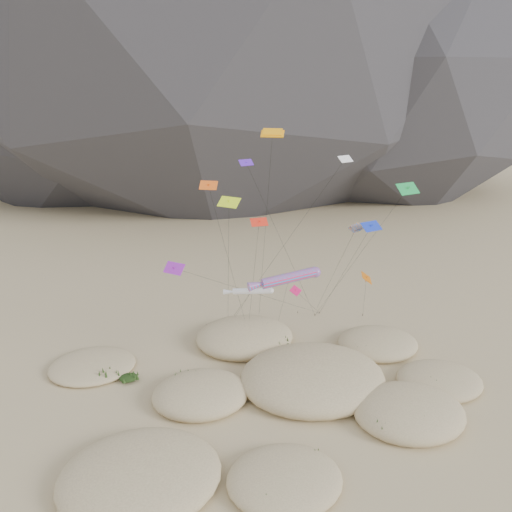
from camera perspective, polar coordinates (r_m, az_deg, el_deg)
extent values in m
plane|color=#CCB789|center=(56.77, 5.02, -17.79)|extent=(500.00, 500.00, 0.00)
ellipsoid|color=#2B2B30|center=(168.28, -19.39, 22.34)|extent=(136.20, 127.83, 116.00)
ellipsoid|color=black|center=(167.53, 15.62, 20.65)|extent=(130.55, 126.41, 100.00)
ellipsoid|color=#CCB789|center=(50.27, -13.12, -23.26)|extent=(14.80, 12.58, 3.25)
ellipsoid|color=#CCB789|center=(49.14, 3.27, -24.14)|extent=(10.59, 9.00, 2.52)
ellipsoid|color=#CCB789|center=(58.27, 17.06, -16.66)|extent=(12.08, 10.27, 3.43)
ellipsoid|color=#CCB789|center=(58.91, -6.34, -15.39)|extent=(11.02, 9.37, 3.14)
ellipsoid|color=#CCB789|center=(61.01, 6.47, -13.65)|extent=(17.28, 14.69, 4.47)
ellipsoid|color=#CCB789|center=(64.87, 20.20, -13.19)|extent=(10.24, 8.70, 2.23)
ellipsoid|color=#CCB789|center=(69.25, -1.31, -9.23)|extent=(13.31, 11.31, 3.66)
ellipsoid|color=#CCB789|center=(70.17, 13.71, -9.67)|extent=(10.90, 9.27, 2.59)
ellipsoid|color=#CCB789|center=(67.13, -18.19, -11.83)|extent=(10.69, 9.08, 1.74)
ellipsoid|color=black|center=(51.79, -14.54, -21.60)|extent=(2.59, 2.22, 0.78)
ellipsoid|color=black|center=(52.41, -12.82, -20.97)|extent=(2.63, 2.25, 0.79)
ellipsoid|color=black|center=(47.38, 2.03, -26.18)|extent=(2.46, 2.10, 0.74)
ellipsoid|color=black|center=(51.15, 6.96, -22.23)|extent=(1.93, 1.66, 0.58)
ellipsoid|color=black|center=(57.03, 17.41, -17.32)|extent=(3.37, 2.88, 1.01)
ellipsoid|color=black|center=(55.29, 15.07, -18.67)|extent=(2.67, 2.29, 0.80)
ellipsoid|color=black|center=(61.06, -8.21, -13.95)|extent=(2.69, 2.30, 0.81)
ellipsoid|color=black|center=(60.06, -5.13, -14.56)|extent=(2.13, 1.82, 0.64)
ellipsoid|color=black|center=(60.41, 7.09, -13.96)|extent=(3.03, 2.59, 0.91)
ellipsoid|color=black|center=(63.29, 9.35, -12.45)|extent=(2.38, 2.04, 0.71)
ellipsoid|color=black|center=(57.69, 6.94, -16.05)|extent=(2.41, 2.06, 0.72)
ellipsoid|color=black|center=(63.69, 20.26, -13.77)|extent=(2.66, 2.28, 0.80)
ellipsoid|color=black|center=(70.13, 0.72, -8.66)|extent=(3.23, 2.77, 0.97)
ellipsoid|color=black|center=(67.29, 2.71, -10.13)|extent=(2.64, 2.26, 0.79)
ellipsoid|color=black|center=(72.27, 13.60, -8.62)|extent=(2.51, 2.15, 0.75)
ellipsoid|color=black|center=(68.40, 12.07, -10.35)|extent=(2.18, 1.87, 0.65)
ellipsoid|color=black|center=(64.60, -16.40, -12.86)|extent=(2.24, 1.92, 0.67)
ellipsoid|color=black|center=(63.61, -14.36, -13.32)|extent=(2.22, 1.90, 0.67)
cylinder|color=#3F2D1E|center=(71.95, -0.93, -8.63)|extent=(0.08, 0.08, 0.30)
cylinder|color=#3F2D1E|center=(74.59, 1.46, -7.52)|extent=(0.08, 0.08, 0.30)
cylinder|color=#3F2D1E|center=(77.61, 4.79, -6.42)|extent=(0.08, 0.08, 0.30)
cylinder|color=#3F2D1E|center=(77.12, 6.76, -6.68)|extent=(0.08, 0.08, 0.30)
cylinder|color=#3F2D1E|center=(77.88, 7.26, -6.42)|extent=(0.08, 0.08, 0.30)
cylinder|color=#3F2D1E|center=(74.20, -3.23, -7.71)|extent=(0.08, 0.08, 0.30)
cylinder|color=#3F2D1E|center=(78.25, 12.10, -6.60)|extent=(0.08, 0.08, 0.30)
cylinder|color=#3F2D1E|center=(73.94, -5.71, -7.89)|extent=(0.08, 0.08, 0.30)
cylinder|color=#FF1A49|center=(55.92, 3.82, -2.50)|extent=(6.59, 2.20, 1.84)
sphere|color=#FF1A49|center=(57.04, 6.81, -1.85)|extent=(1.23, 1.23, 1.23)
cone|color=#FF1A49|center=(54.89, 0.40, -3.26)|extent=(2.79, 1.47, 1.32)
cylinder|color=black|center=(65.38, 3.10, -5.37)|extent=(2.01, 14.70, 13.34)
cylinder|color=silver|center=(57.86, -0.49, -4.03)|extent=(4.48, 1.86, 1.01)
sphere|color=silver|center=(57.60, 1.69, -3.96)|extent=(0.74, 0.74, 0.74)
cone|color=silver|center=(58.25, -2.87, -4.12)|extent=(1.91, 1.09, 0.76)
cylinder|color=black|center=(66.36, -1.77, -6.00)|extent=(0.89, 13.81, 11.14)
cube|color=#FFA20D|center=(57.19, 1.90, 13.80)|extent=(2.77, 1.83, 0.76)
cube|color=#FFA20D|center=(57.17, 1.90, 13.99)|extent=(2.33, 1.48, 0.74)
cylinder|color=black|center=(66.21, 1.00, 2.07)|extent=(0.65, 12.25, 28.49)
cube|color=orange|center=(58.34, 11.36, 3.12)|extent=(2.18, 2.01, 0.59)
cube|color=orange|center=(58.29, 11.37, 3.29)|extent=(1.82, 1.67, 0.58)
cylinder|color=black|center=(68.75, 8.84, -2.08)|extent=(0.84, 16.38, 18.13)
cube|color=#DCFF1A|center=(53.99, -3.11, 6.17)|extent=(2.64, 2.38, 0.91)
cube|color=#DCFF1A|center=(54.02, -3.11, 6.01)|extent=(0.39, 0.39, 0.81)
cylinder|color=black|center=(63.66, -3.18, -1.91)|extent=(0.94, 13.17, 21.76)
cube|color=#5321C4|center=(57.11, -1.14, 10.63)|extent=(1.74, 1.22, 0.62)
cube|color=#5321C4|center=(57.14, -1.14, 10.48)|extent=(0.23, 0.24, 0.54)
cylinder|color=black|center=(66.23, 3.42, 0.64)|extent=(11.96, 10.17, 25.33)
cube|color=#D51458|center=(59.97, 4.55, -3.96)|extent=(1.81, 2.07, 0.63)
cube|color=#D51458|center=(60.03, 4.54, -4.09)|extent=(0.25, 0.27, 0.63)
cylinder|color=black|center=(68.91, 6.08, -5.39)|extent=(7.35, 13.50, 10.35)
cube|color=#1730C4|center=(57.83, 13.05, 3.33)|extent=(2.59, 1.92, 0.82)
cube|color=#1730C4|center=(57.87, 13.04, 3.19)|extent=(0.33, 0.30, 0.80)
cylinder|color=black|center=(67.55, 9.73, -2.31)|extent=(0.79, 15.42, 18.56)
cube|color=green|center=(61.73, 16.95, 7.37)|extent=(3.05, 2.12, 1.14)
cube|color=green|center=(61.77, 16.94, 7.24)|extent=(0.43, 0.46, 0.92)
cylinder|color=black|center=(68.66, 11.28, -0.48)|extent=(7.05, 11.87, 22.03)
cube|color=purple|center=(54.24, -9.34, -1.39)|extent=(2.46, 2.19, 0.99)
cube|color=purple|center=(54.29, -9.33, -1.54)|extent=(0.42, 0.44, 0.75)
cylinder|color=black|center=(65.35, 0.43, -4.44)|extent=(21.48, 16.03, 15.12)
cube|color=white|center=(60.04, 10.18, 10.87)|extent=(1.96, 1.51, 0.68)
cube|color=white|center=(60.06, 10.17, 10.72)|extent=(0.27, 0.27, 0.60)
cylinder|color=black|center=(65.82, 2.74, 0.55)|extent=(13.26, 9.34, 25.40)
cube|color=#D5610B|center=(63.88, 12.50, -2.43)|extent=(1.81, 2.58, 0.88)
cube|color=#D5610B|center=(63.94, 12.49, -2.55)|extent=(0.32, 0.34, 0.80)
cylinder|color=black|center=(71.04, 12.28, -4.76)|extent=(4.20, 10.14, 10.76)
cube|color=red|center=(58.22, 0.36, 3.90)|extent=(2.08, 1.21, 0.76)
cube|color=red|center=(58.27, 0.36, 3.76)|extent=(0.26, 0.25, 0.68)
cylinder|color=black|center=(64.72, -0.35, -3.07)|extent=(0.37, 7.29, 18.48)
cube|color=orange|center=(58.09, -5.46, 8.05)|extent=(2.27, 1.59, 0.89)
cube|color=orange|center=(58.12, -5.45, 7.91)|extent=(0.33, 0.37, 0.69)
cylinder|color=black|center=(64.31, -2.95, -1.23)|extent=(5.34, 5.70, 22.68)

